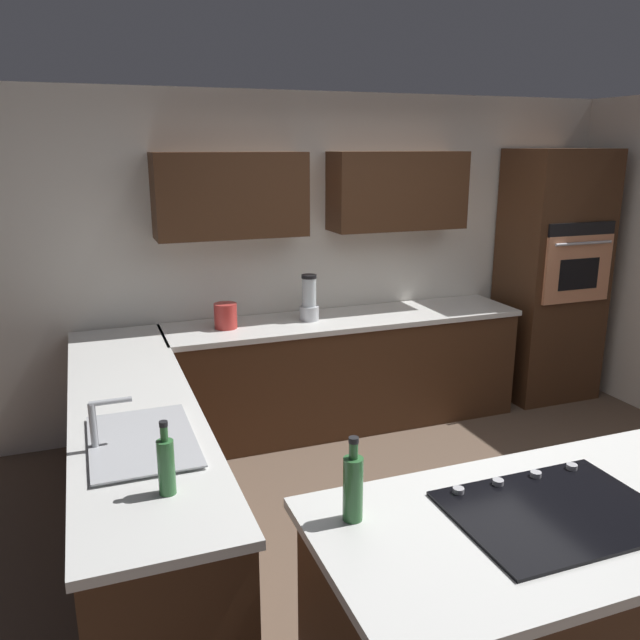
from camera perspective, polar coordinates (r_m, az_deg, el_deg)
ground_plane at (r=4.08m, az=13.40°, el=-17.96°), size 14.00×14.00×0.00m
wall_back at (r=5.27m, az=1.36°, el=6.69°), size 6.00×0.44×2.60m
lower_cabinets_back at (r=5.20m, az=2.25°, el=-4.74°), size 2.80×0.60×0.86m
countertop_back at (r=5.07m, az=2.31°, el=0.05°), size 2.84×0.64×0.04m
lower_cabinets_side at (r=3.78m, az=-15.74°, el=-13.35°), size 0.60×2.90×0.86m
countertop_side at (r=3.60m, az=-16.25°, el=-7.02°), size 0.64×2.94×0.04m
island_base at (r=2.87m, az=19.18°, el=-23.83°), size 1.73×0.82×0.86m
island_top at (r=2.62m, az=20.06°, el=-16.10°), size 1.81×0.90×0.04m
wall_oven at (r=6.03m, az=19.74°, el=3.65°), size 0.80×0.66×2.18m
sink_unit at (r=3.07m, az=-15.59°, el=-10.16°), size 0.46×0.70×0.23m
cooktop at (r=2.61m, az=20.03°, el=-15.52°), size 0.76×0.56×0.03m
blender at (r=4.94m, az=-0.97°, el=1.72°), size 0.15×0.15×0.35m
kettle at (r=4.78m, az=-8.33°, el=0.37°), size 0.17×0.17×0.19m
dish_soap_bottle at (r=2.59m, az=-13.42°, el=-12.32°), size 0.07×0.07×0.30m
oil_bottle at (r=2.37m, az=2.93°, el=-14.44°), size 0.07×0.07×0.32m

